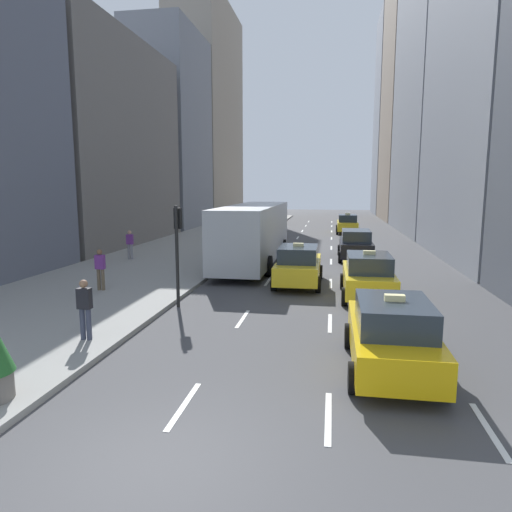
# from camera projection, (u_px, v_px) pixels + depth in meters

# --- Properties ---
(ground_plane) EXTENTS (160.00, 160.00, 0.00)m
(ground_plane) POSITION_uv_depth(u_px,v_px,m) (155.00, 468.00, 6.96)
(ground_plane) COLOR #474749
(sidewalk_left) EXTENTS (8.00, 66.00, 0.15)m
(sidewalk_left) POSITION_uv_depth(u_px,v_px,m) (203.00, 242.00, 34.41)
(sidewalk_left) COLOR gray
(sidewalk_left) RESTS_ON ground
(lane_markings) EXTENTS (5.72, 56.00, 0.01)m
(lane_markings) POSITION_uv_depth(u_px,v_px,m) (331.00, 254.00, 28.96)
(lane_markings) COLOR white
(lane_markings) RESTS_ON ground
(building_row_left) EXTENTS (6.00, 62.01, 27.46)m
(building_row_left) POSITION_uv_depth(u_px,v_px,m) (159.00, 120.00, 43.54)
(building_row_left) COLOR slate
(building_row_left) RESTS_ON ground
(building_row_right) EXTENTS (6.00, 73.01, 37.45)m
(building_row_right) POSITION_uv_depth(u_px,v_px,m) (450.00, 33.00, 38.14)
(building_row_right) COLOR #4C515B
(building_row_right) RESTS_ON ground
(taxi_lead) EXTENTS (2.02, 4.40, 1.87)m
(taxi_lead) POSITION_uv_depth(u_px,v_px,m) (298.00, 265.00, 19.74)
(taxi_lead) COLOR yellow
(taxi_lead) RESTS_ON ground
(taxi_second) EXTENTS (2.02, 4.40, 1.87)m
(taxi_second) POSITION_uv_depth(u_px,v_px,m) (368.00, 276.00, 17.45)
(taxi_second) COLOR yellow
(taxi_second) RESTS_ON ground
(taxi_third) EXTENTS (2.02, 4.40, 1.87)m
(taxi_third) POSITION_uv_depth(u_px,v_px,m) (392.00, 335.00, 10.48)
(taxi_third) COLOR yellow
(taxi_third) RESTS_ON ground
(taxi_fourth) EXTENTS (2.02, 4.40, 1.87)m
(taxi_fourth) POSITION_uv_depth(u_px,v_px,m) (347.00, 224.00, 41.65)
(taxi_fourth) COLOR yellow
(taxi_fourth) RESTS_ON ground
(sedan_black_near) EXTENTS (2.02, 4.74, 1.76)m
(sedan_black_near) POSITION_uv_depth(u_px,v_px,m) (356.00, 244.00, 26.77)
(sedan_black_near) COLOR black
(sedan_black_near) RESTS_ON ground
(city_bus) EXTENTS (2.80, 11.61, 3.25)m
(city_bus) POSITION_uv_depth(u_px,v_px,m) (254.00, 232.00, 24.92)
(city_bus) COLOR #B7BCC1
(city_bus) RESTS_ON ground
(pedestrian_near_curb) EXTENTS (0.36, 0.22, 1.65)m
(pedestrian_near_curb) POSITION_uv_depth(u_px,v_px,m) (85.00, 306.00, 12.23)
(pedestrian_near_curb) COLOR #383D51
(pedestrian_near_curb) RESTS_ON sidewalk_left
(pedestrian_mid_block) EXTENTS (0.36, 0.22, 1.65)m
(pedestrian_mid_block) POSITION_uv_depth(u_px,v_px,m) (100.00, 267.00, 18.11)
(pedestrian_mid_block) COLOR brown
(pedestrian_mid_block) RESTS_ON sidewalk_left
(pedestrian_far_walking) EXTENTS (0.36, 0.22, 1.65)m
(pedestrian_far_walking) POSITION_uv_depth(u_px,v_px,m) (130.00, 243.00, 25.89)
(pedestrian_far_walking) COLOR gray
(pedestrian_far_walking) RESTS_ON sidewalk_left
(traffic_light_pole) EXTENTS (0.24, 0.42, 3.60)m
(traffic_light_pole) POSITION_uv_depth(u_px,v_px,m) (178.00, 240.00, 15.98)
(traffic_light_pole) COLOR black
(traffic_light_pole) RESTS_ON ground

